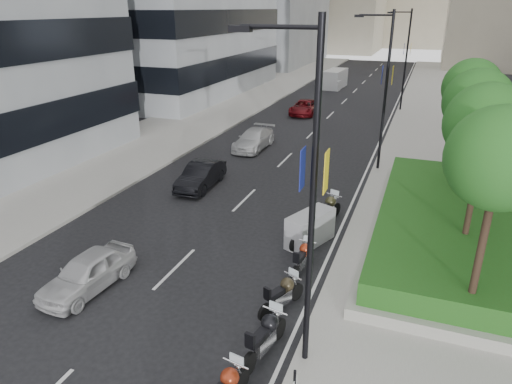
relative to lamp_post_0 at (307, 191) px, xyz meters
The scene contains 24 objects.
ground 6.62m from the lamp_post_0, 166.43° to the right, with size 160.00×160.00×0.00m, color black.
sidewalk_right 29.82m from the lamp_post_0, 80.49° to the left, with size 10.00×100.00×0.15m, color #9E9B93.
sidewalk_left 33.56m from the lamp_post_0, 119.10° to the left, with size 8.00×100.00×0.15m, color #9E9B93.
lane_edge 29.44m from the lamp_post_0, 90.88° to the left, with size 0.12×100.00×0.01m, color silver.
lane_centre 29.97m from the lamp_post_0, 101.01° to the left, with size 0.12×100.00×0.01m, color silver.
planter 11.73m from the lamp_post_0, 56.95° to the left, with size 10.00×14.00×0.40m, color #9D9C92.
hedge 11.50m from the lamp_post_0, 56.95° to the left, with size 9.40×13.40×0.80m, color #254814.
tree_0 5.30m from the lamp_post_0, 34.56° to the left, with size 2.80×2.80×6.30m.
tree_1 8.25m from the lamp_post_0, 58.11° to the left, with size 2.80×2.80×6.30m.
tree_2 11.84m from the lamp_post_0, 68.40° to the left, with size 2.80×2.80×6.30m.
tree_3 15.62m from the lamp_post_0, 73.81° to the left, with size 2.80×2.80×6.30m.
lamp_post_0 is the anchor object (origin of this frame).
lamp_post_1 17.00m from the lamp_post_0, 90.00° to the left, with size 2.34×0.45×9.00m.
lamp_post_2 35.00m from the lamp_post_0, 90.00° to the left, with size 2.34×0.45×9.00m.
motorcycle_2 4.55m from the lamp_post_0, behind, with size 0.78×2.32×1.16m.
motorcycle_3 5.07m from the lamp_post_0, 119.08° to the left, with size 1.01×2.00×1.06m.
motorcycle_4 6.53m from the lamp_post_0, 103.99° to the left, with size 0.67×2.01×1.00m.
motorcycle_5 8.10m from the lamp_post_0, 101.88° to the left, with size 1.71×2.45×1.38m.
motorcycle_6 10.09m from the lamp_post_0, 97.53° to the left, with size 0.99×2.25×1.16m.
car_a 8.98m from the lamp_post_0, behind, with size 1.52×3.77×1.28m, color silver.
car_b 14.46m from the lamp_post_0, 128.13° to the left, with size 1.42×4.07×1.34m, color black.
car_c 20.98m from the lamp_post_0, 114.27° to the left, with size 1.84×4.52×1.31m, color #AFB0B2.
car_d 31.85m from the lamp_post_0, 104.64° to the left, with size 2.12×4.59×1.28m, color #5D0B10.
delivery_van 46.95m from the lamp_post_0, 100.29° to the left, with size 2.25×5.17×2.12m.
Camera 1 is at (6.51, -8.76, 9.08)m, focal length 32.00 mm.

